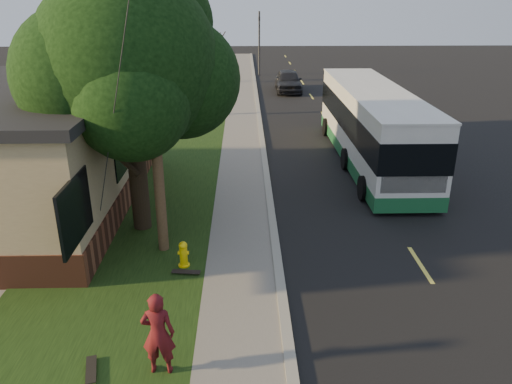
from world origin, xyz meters
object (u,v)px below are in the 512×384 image
utility_pole (152,94)px  skateboard_spare (186,272)px  leafy_tree (130,64)px  transit_bus (372,124)px  skateboard_main (91,370)px  dumpster (22,173)px  bare_tree_far (218,58)px  distant_car (288,81)px  fire_hydrant (183,254)px  traffic_signal (259,39)px  skateboarder (158,334)px  bare_tree_near (200,81)px

utility_pole → skateboard_spare: utility_pole is taller
skateboard_spare → utility_pole: bearing=119.5°
leafy_tree → transit_bus: leafy_tree is taller
skateboard_main → dumpster: bearing=118.0°
skateboard_spare → bare_tree_far: bearing=90.9°
skateboard_main → skateboard_spare: 3.98m
utility_pole → dumpster: size_ratio=4.96×
bare_tree_far → distant_car: (5.47, -3.95, -1.20)m
fire_hydrant → traffic_signal: bearing=84.8°
skateboarder → bare_tree_far: bearing=-88.7°
fire_hydrant → distant_car: (5.07, 26.05, 0.37)m
bare_tree_far → skateboarder: size_ratio=2.25×
traffic_signal → skateboard_main: bearing=-96.7°
skateboarder → leafy_tree: bearing=-76.3°
traffic_signal → skateboard_main: (-4.50, -38.12, -3.04)m
leafy_tree → dumpster: leafy_tree is taller
utility_pole → dumpster: 8.74m
utility_pole → leafy_tree: size_ratio=1.16×
fire_hydrant → traffic_signal: 34.25m
fire_hydrant → skateboard_main: size_ratio=0.89×
leafy_tree → skateboard_main: (0.18, -6.77, -5.04)m
skateboard_spare → distant_car: (4.97, 26.48, 0.68)m
dumpster → fire_hydrant: bearing=-41.4°
transit_bus → distant_car: transit_bus is taller
bare_tree_near → dumpster: 13.48m
utility_pole → bare_tree_far: 29.13m
skateboard_main → dumpster: dumpster is taller
utility_pole → bare_tree_far: (0.31, 29.01, -2.63)m
utility_pole → skateboard_main: bearing=-97.7°
skateboarder → distant_car: size_ratio=0.38×
leafy_tree → transit_bus: size_ratio=0.65×
leafy_tree → distant_car: 24.71m
utility_pole → skateboard_main: 6.85m
bare_tree_far → traffic_signal: traffic_signal is taller
skateboard_main → dumpster: 11.41m
traffic_signal → skateboard_spare: traffic_signal is taller
bare_tree_far → skateboard_main: size_ratio=4.84×
bare_tree_far → traffic_signal: bearing=48.8°
transit_bus → utility_pole: bearing=-134.6°
fire_hydrant → leafy_tree: (-1.57, 2.65, 4.73)m
traffic_signal → bare_tree_far: bearing=-131.2°
skateboard_spare → dumpster: (-6.85, 6.37, 0.58)m
leafy_tree → bare_tree_near: bearing=87.5°
bare_tree_near → traffic_signal: 16.52m
skateboarder → fire_hydrant: bearing=-89.5°
skateboard_spare → distant_car: distant_car is taller
transit_bus → skateboard_main: bearing=-123.3°
transit_bus → traffic_signal: bearing=99.5°
skateboarder → skateboard_main: (-1.39, -0.01, -0.84)m
leafy_tree → bare_tree_far: 27.56m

